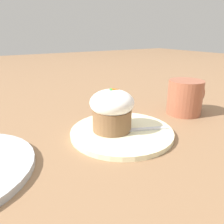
{
  "coord_description": "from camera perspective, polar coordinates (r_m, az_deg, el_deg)",
  "views": [
    {
      "loc": [
        -0.25,
        -0.35,
        0.21
      ],
      "look_at": [
        -0.02,
        0.01,
        0.05
      ],
      "focal_mm": 35.0,
      "sensor_mm": 36.0,
      "label": 1
    }
  ],
  "objects": [
    {
      "name": "ground_plane",
      "position": [
        0.48,
        2.56,
        -5.79
      ],
      "size": [
        4.0,
        4.0,
        0.0
      ],
      "primitive_type": "plane",
      "color": "#846042"
    },
    {
      "name": "dessert_plate",
      "position": [
        0.48,
        2.57,
        -5.23
      ],
      "size": [
        0.22,
        0.22,
        0.01
      ],
      "color": "beige",
      "rests_on": "ground_plane"
    },
    {
      "name": "carrot_cake",
      "position": [
        0.46,
        0.0,
        0.65
      ],
      "size": [
        0.09,
        0.09,
        0.09
      ],
      "color": "brown",
      "rests_on": "dessert_plate"
    },
    {
      "name": "spoon",
      "position": [
        0.47,
        4.39,
        -4.62
      ],
      "size": [
        0.12,
        0.07,
        0.01
      ],
      "color": "silver",
      "rests_on": "dessert_plate"
    },
    {
      "name": "coffee_cup",
      "position": [
        0.62,
        18.64,
        3.71
      ],
      "size": [
        0.13,
        0.09,
        0.09
      ],
      "color": "#9E563D",
      "rests_on": "ground_plane"
    }
  ]
}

